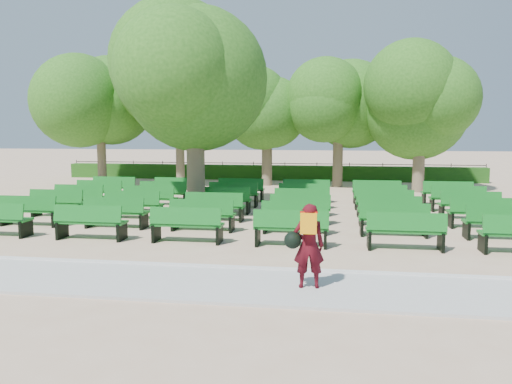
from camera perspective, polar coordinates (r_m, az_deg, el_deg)
ground at (r=17.52m, az=-4.19°, el=-3.09°), size 120.00×120.00×0.00m
paving at (r=10.61m, az=-13.05°, el=-9.87°), size 30.00×2.20×0.06m
curb at (r=11.64m, az=-10.97°, el=-8.19°), size 30.00×0.12×0.10m
hedge at (r=31.17m, az=1.42°, el=2.24°), size 26.00×0.70×0.90m
fence at (r=31.61m, az=1.50°, el=1.48°), size 26.00×0.10×1.02m
tree_line at (r=27.27m, az=0.39°, el=0.59°), size 21.80×6.80×7.04m
bench_array at (r=17.68m, az=0.51°, el=-2.64°), size 2.02×0.72×1.26m
tree_among at (r=18.16m, az=-7.05°, el=12.76°), size 5.27×5.27×7.31m
person at (r=9.67m, az=5.90°, el=-5.98°), size 0.80×0.50×1.65m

